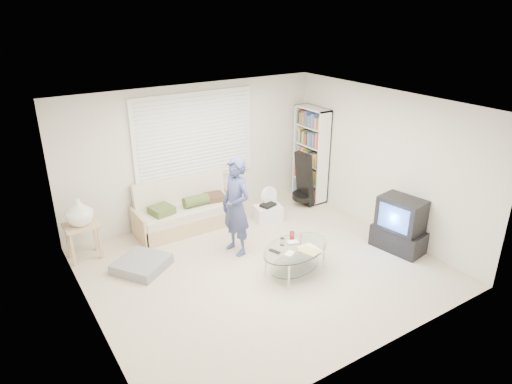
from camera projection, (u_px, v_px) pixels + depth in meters
ground at (262, 267)px, 7.07m from camera, size 5.00×5.00×0.00m
room_shell at (245, 159)px, 6.82m from camera, size 5.02×4.52×2.51m
window_blinds at (195, 137)px, 8.18m from camera, size 2.32×0.08×1.62m
futon_sofa at (187, 212)px, 8.21m from camera, size 1.87×0.76×0.92m
grey_floor_pillow at (142, 264)px, 7.00m from camera, size 0.98×0.98×0.16m
side_table at (80, 214)px, 7.04m from camera, size 0.53×0.42×1.04m
bookshelf at (311, 154)px, 9.21m from camera, size 0.30×0.80×1.90m
guitar_case at (304, 183)px, 9.02m from camera, size 0.39×0.40×1.09m
floor_fan at (268, 199)px, 8.62m from camera, size 0.38×0.25×0.61m
storage_bin at (268, 213)px, 8.52m from camera, size 0.54×0.42×0.34m
tv_unit at (400, 225)px, 7.42m from camera, size 0.58×0.90×0.91m
coffee_table at (295, 252)px, 6.79m from camera, size 1.30×0.97×0.56m
standing_person at (236, 207)px, 7.20m from camera, size 0.47×0.64×1.61m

